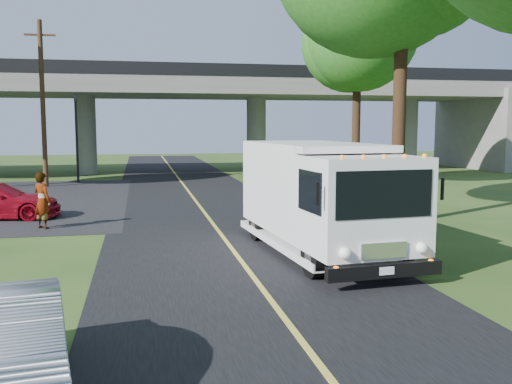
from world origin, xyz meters
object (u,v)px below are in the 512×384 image
object	(u,v)px
tree_right_far	(363,31)
silver_sedan	(0,356)
pedestrian	(42,201)
traffic_signal	(76,128)
utility_pole	(43,103)
step_van	(321,195)

from	to	relation	value
tree_right_far	silver_sedan	world-z (taller)	tree_right_far
silver_sedan	pedestrian	distance (m)	12.60
tree_right_far	silver_sedan	xyz separation A→B (m)	(-13.28, -21.93, -7.62)
traffic_signal	silver_sedan	xyz separation A→B (m)	(1.92, -28.09, -2.52)
traffic_signal	tree_right_far	distance (m)	17.18
traffic_signal	pedestrian	bearing A→B (deg)	-88.35
traffic_signal	pedestrian	size ratio (longest dim) A/B	2.78
utility_pole	step_van	bearing A→B (deg)	-62.90
tree_right_far	silver_sedan	bearing A→B (deg)	-121.21
pedestrian	silver_sedan	bearing A→B (deg)	139.17
traffic_signal	utility_pole	distance (m)	2.86
utility_pole	silver_sedan	xyz separation A→B (m)	(3.42, -26.09, -3.92)
step_van	utility_pole	bearing A→B (deg)	112.23
tree_right_far	step_van	bearing A→B (deg)	-115.38
traffic_signal	step_van	xyz separation A→B (m)	(8.19, -20.94, -1.62)
utility_pole	pedestrian	distance (m)	14.21
utility_pole	pedestrian	bearing A→B (deg)	-81.84
silver_sedan	traffic_signal	bearing A→B (deg)	83.41
utility_pole	silver_sedan	world-z (taller)	utility_pole
step_van	silver_sedan	bearing A→B (deg)	-136.13
utility_pole	tree_right_far	bearing A→B (deg)	-14.00
utility_pole	step_van	world-z (taller)	utility_pole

